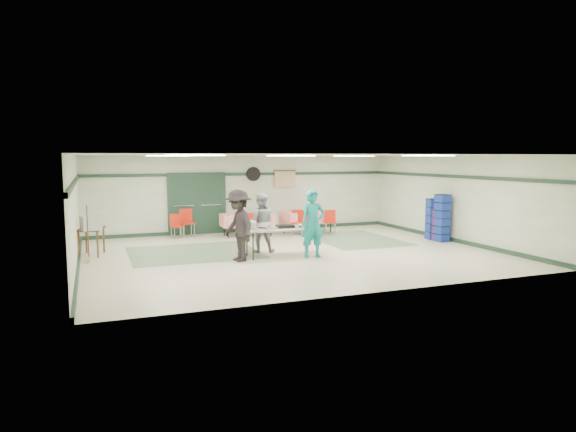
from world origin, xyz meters
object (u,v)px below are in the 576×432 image
object	(u,v)px
serving_table	(282,229)
chair_loose_b	(176,224)
chair_a	(310,220)
chair_loose_a	(187,220)
dining_table_a	(308,217)
volunteer_teal	(313,224)
chair_c	(330,219)
crate_stack_blue_b	(442,218)
dining_table_b	(247,219)
chair_b	(297,220)
crate_stack_red	(441,226)
broom	(88,233)
volunteer_grey	(261,223)
chair_d	(254,223)
crate_stack_blue_a	(434,219)
office_printer	(91,223)
printer_table	(91,232)
volunteer_dark	(238,226)

from	to	relation	value
serving_table	chair_loose_b	world-z (taller)	chair_loose_b
serving_table	chair_loose_b	distance (m)	4.56
chair_a	chair_loose_a	size ratio (longest dim) A/B	0.88
dining_table_a	serving_table	bearing A→B (deg)	-130.60
volunteer_teal	chair_c	world-z (taller)	volunteer_teal
crate_stack_blue_b	dining_table_b	bearing A→B (deg)	148.74
dining_table_b	chair_b	world-z (taller)	chair_b
chair_b	chair_c	distance (m)	1.22
crate_stack_red	crate_stack_blue_b	distance (m)	0.25
volunteer_teal	chair_a	bearing A→B (deg)	70.47
serving_table	dining_table_b	size ratio (longest dim) A/B	1.15
dining_table_b	broom	world-z (taller)	broom
volunteer_grey	chair_a	distance (m)	3.46
chair_loose_b	broom	bearing A→B (deg)	-142.75
chair_d	crate_stack_blue_a	world-z (taller)	crate_stack_blue_a
volunteer_grey	crate_stack_red	distance (m)	5.89
office_printer	chair_b	bearing A→B (deg)	-0.28
chair_loose_b	office_printer	world-z (taller)	office_printer
dining_table_a	chair_d	world-z (taller)	chair_d
dining_table_b	office_printer	xyz separation A→B (m)	(-4.91, -2.21, 0.36)
dining_table_a	crate_stack_red	bearing A→B (deg)	-53.59
crate_stack_blue_a	dining_table_a	bearing A→B (deg)	138.31
volunteer_teal	printer_table	xyz separation A→B (m)	(-5.47, 2.41, -0.25)
volunteer_teal	chair_c	size ratio (longest dim) A/B	2.17
volunteer_dark	crate_stack_blue_b	bearing A→B (deg)	83.23
printer_table	volunteer_teal	bearing A→B (deg)	-10.50
chair_loose_a	chair_loose_b	world-z (taller)	chair_loose_a
crate_stack_blue_b	broom	distance (m)	10.40
volunteer_grey	dining_table_a	distance (m)	3.98
crate_stack_red	office_printer	distance (m)	10.36
chair_b	office_printer	distance (m)	6.70
serving_table	crate_stack_blue_a	distance (m)	5.62
chair_c	crate_stack_red	bearing A→B (deg)	-26.47
chair_a	office_printer	world-z (taller)	office_printer
chair_loose_a	office_printer	world-z (taller)	office_printer
chair_c	crate_stack_blue_b	world-z (taller)	crate_stack_blue_b
crate_stack_blue_a	broom	xyz separation A→B (m)	(-10.38, 0.16, 0.08)
crate_stack_blue_a	printer_table	distance (m)	10.36
volunteer_teal	volunteer_dark	xyz separation A→B (m)	(-1.97, 0.22, 0.02)
chair_a	crate_stack_blue_b	distance (m)	4.32
chair_d	printer_table	world-z (taller)	chair_d
crate_stack_blue_b	crate_stack_blue_a	bearing A→B (deg)	90.00
chair_loose_a	office_printer	size ratio (longest dim) A/B	1.98
crate_stack_blue_a	chair_c	bearing A→B (deg)	138.82
chair_d	crate_stack_blue_b	bearing A→B (deg)	-16.63
chair_loose_b	crate_stack_blue_a	world-z (taller)	crate_stack_blue_a
chair_a	chair_b	xyz separation A→B (m)	(-0.45, 0.00, 0.03)
serving_table	chair_d	bearing A→B (deg)	88.88
crate_stack_blue_a	chair_d	bearing A→B (deg)	156.99
volunteer_grey	volunteer_dark	xyz separation A→B (m)	(-0.93, -1.04, 0.09)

